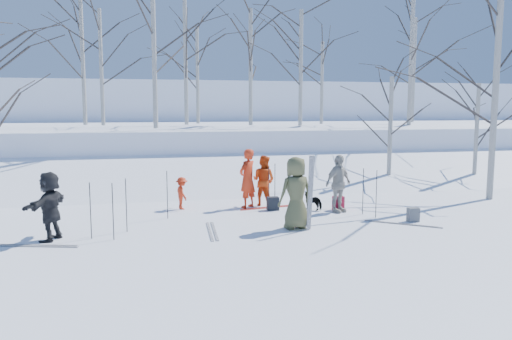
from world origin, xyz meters
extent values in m
plane|color=white|center=(0.00, 0.00, 0.00)|extent=(120.00, 120.00, 0.00)
cube|color=white|center=(0.00, 7.00, 0.15)|extent=(70.00, 9.49, 4.12)
cube|color=white|center=(0.00, 17.00, 1.00)|extent=(70.00, 18.00, 2.20)
cube|color=white|center=(0.00, 38.00, 2.00)|extent=(90.00, 30.00, 6.00)
imported|color=#4C4E2F|center=(0.62, -0.34, 0.92)|extent=(1.00, 0.75, 1.84)
imported|color=red|center=(-0.03, 2.60, 0.91)|extent=(0.78, 0.76, 1.81)
imported|color=#DD4311|center=(0.54, 2.81, 0.79)|extent=(0.97, 0.96, 1.58)
imported|color=red|center=(-2.02, 2.78, 0.49)|extent=(0.50, 0.70, 0.98)
imported|color=beige|center=(2.43, 1.33, 0.85)|extent=(1.08, 0.82, 1.70)
imported|color=black|center=(-5.26, -0.17, 0.81)|extent=(1.01, 1.56, 1.61)
imported|color=black|center=(1.84, 1.81, 0.27)|extent=(0.65, 0.65, 0.53)
cube|color=silver|center=(0.88, -0.63, 0.95)|extent=(0.08, 0.16, 1.90)
cube|color=silver|center=(0.95, -0.59, 0.95)|extent=(0.09, 0.23, 1.89)
cylinder|color=black|center=(-3.84, -0.47, 0.67)|extent=(0.02, 0.02, 1.34)
cylinder|color=black|center=(-3.57, 0.25, 0.67)|extent=(0.02, 0.02, 1.34)
cylinder|color=black|center=(0.54, 2.12, 0.67)|extent=(0.02, 0.02, 1.34)
cylinder|color=black|center=(-4.36, -0.25, 0.67)|extent=(0.02, 0.02, 1.34)
cylinder|color=black|center=(3.20, 0.41, 0.67)|extent=(0.02, 0.02, 1.34)
cylinder|color=black|center=(3.02, 0.89, 0.67)|extent=(0.02, 0.02, 1.34)
cylinder|color=black|center=(-2.51, 1.56, 0.67)|extent=(0.02, 0.02, 1.34)
cylinder|color=black|center=(0.86, 2.63, 0.67)|extent=(0.02, 0.02, 1.34)
cube|color=#A51932|center=(2.56, 1.60, 0.21)|extent=(0.32, 0.22, 0.42)
cube|color=#54575B|center=(3.96, -0.28, 0.19)|extent=(0.30, 0.20, 0.38)
cube|color=black|center=(0.64, 2.03, 0.20)|extent=(0.34, 0.24, 0.40)
camera|label=1|loc=(-3.08, -12.26, 3.05)|focal=35.00mm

